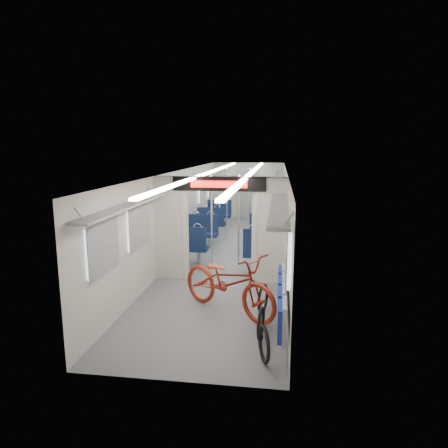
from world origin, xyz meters
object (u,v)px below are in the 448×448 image
(bike_hoop_b, at_px, (261,325))
(bike_hoop_c, at_px, (263,300))
(seat_bay_far_left, at_px, (215,216))
(stanchion_near_left, at_px, (212,225))
(seat_bay_far_right, at_px, (269,218))
(stanchion_far_left, at_px, (227,204))
(seat_bay_near_left, at_px, (196,236))
(seat_bay_near_right, at_px, (265,239))
(stanchion_far_right, at_px, (249,206))
(bike_hoop_a, at_px, (264,346))
(bicycle, at_px, (228,282))
(flip_bench, at_px, (282,299))
(stanchion_near_right, at_px, (239,224))

(bike_hoop_b, xyz_separation_m, bike_hoop_c, (-0.01, 1.02, 0.00))
(seat_bay_far_left, relative_size, stanchion_near_left, 0.89)
(seat_bay_far_right, bearing_deg, stanchion_far_left, -136.94)
(seat_bay_near_left, relative_size, seat_bay_far_right, 1.05)
(seat_bay_near_right, xyz_separation_m, stanchion_far_right, (-0.55, 1.87, 0.58))
(stanchion_near_left, bearing_deg, bike_hoop_c, -59.46)
(seat_bay_far_left, relative_size, stanchion_far_right, 0.89)
(bike_hoop_a, height_order, seat_bay_far_left, seat_bay_far_left)
(stanchion_far_left, bearing_deg, seat_bay_near_right, -59.56)
(bike_hoop_b, height_order, stanchion_far_left, stanchion_far_left)
(stanchion_near_left, height_order, stanchion_far_left, same)
(seat_bay_near_left, distance_m, seat_bay_far_left, 3.29)
(stanchion_near_left, relative_size, stanchion_far_right, 1.00)
(seat_bay_near_left, xyz_separation_m, stanchion_far_right, (1.32, 1.65, 0.61))
(bike_hoop_c, xyz_separation_m, stanchion_far_right, (-0.65, 5.31, 0.91))
(bike_hoop_b, xyz_separation_m, stanchion_near_left, (-1.30, 3.21, 0.91))
(seat_bay_far_left, xyz_separation_m, stanchion_far_left, (0.58, -1.30, 0.61))
(bicycle, relative_size, stanchion_far_right, 0.93)
(seat_bay_far_left, relative_size, seat_bay_far_right, 1.06)
(flip_bench, distance_m, stanchion_far_left, 6.66)
(seat_bay_near_right, distance_m, stanchion_near_left, 1.83)
(bike_hoop_b, distance_m, seat_bay_far_left, 8.21)
(seat_bay_far_left, relative_size, stanchion_far_left, 0.89)
(bike_hoop_b, bearing_deg, seat_bay_near_left, 112.88)
(stanchion_near_right, bearing_deg, seat_bay_near_right, 60.21)
(stanchion_near_right, bearing_deg, bike_hoop_c, -74.09)
(seat_bay_far_left, distance_m, stanchion_near_left, 4.84)
(bicycle, relative_size, seat_bay_far_right, 1.11)
(bike_hoop_a, distance_m, bike_hoop_b, 0.65)
(bicycle, relative_size, stanchion_near_left, 0.93)
(bike_hoop_a, relative_size, stanchion_near_left, 0.23)
(stanchion_far_left, bearing_deg, bike_hoop_a, -78.64)
(bike_hoop_c, bearing_deg, stanchion_near_left, 120.54)
(bicycle, bearing_deg, seat_bay_far_left, 46.54)
(stanchion_far_right, bearing_deg, seat_bay_near_left, -128.49)
(seat_bay_near_right, xyz_separation_m, seat_bay_far_left, (-1.87, 3.50, -0.03))
(flip_bench, xyz_separation_m, seat_bay_near_right, (-0.42, 4.22, -0.01))
(flip_bench, relative_size, bike_hoop_c, 4.04)
(bike_hoop_a, distance_m, stanchion_far_right, 7.08)
(bike_hoop_c, bearing_deg, seat_bay_near_left, 118.27)
(flip_bench, distance_m, seat_bay_far_left, 8.05)
(bike_hoop_b, relative_size, stanchion_far_left, 0.23)
(seat_bay_near_right, relative_size, seat_bay_far_right, 1.19)
(stanchion_near_right, xyz_separation_m, stanchion_far_right, (0.04, 2.90, 0.00))
(stanchion_far_left, bearing_deg, seat_bay_far_right, 43.06)
(bike_hoop_c, distance_m, stanchion_near_left, 2.70)
(bicycle, height_order, seat_bay_far_right, bicycle)
(flip_bench, bearing_deg, stanchion_far_right, 99.09)
(stanchion_near_left, bearing_deg, stanchion_near_right, 20.21)
(flip_bench, distance_m, seat_bay_near_right, 4.24)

